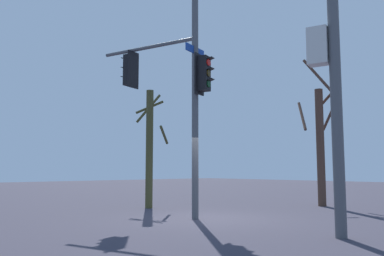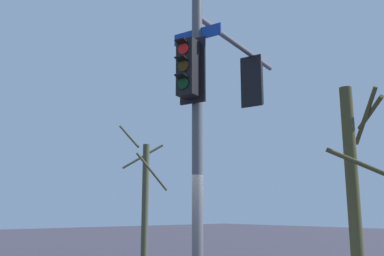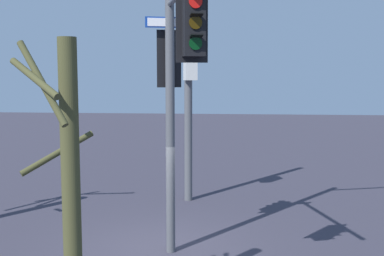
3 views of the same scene
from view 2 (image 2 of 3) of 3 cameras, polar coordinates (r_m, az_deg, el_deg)
main_signal_pole_assembly at (r=9.00m, az=1.69°, el=7.69°), size 4.65×3.43×8.02m
bare_tree_behind_pole at (r=17.43m, az=-6.42°, el=-8.80°), size 2.12×2.02×5.40m
bare_tree_across_street at (r=10.25m, az=21.03°, el=-6.86°), size 1.72×1.12×4.70m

